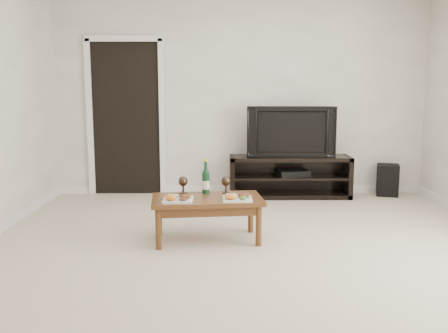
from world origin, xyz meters
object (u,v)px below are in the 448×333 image
media_console (290,177)px  television (291,131)px  subwoofer (388,180)px  coffee_table (207,219)px

media_console → television: television is taller
television → media_console: bearing=0.0°
media_console → television: (0.00, 0.00, 0.61)m
subwoofer → television: bearing=-160.7°
subwoofer → coffee_table: 3.12m
subwoofer → coffee_table: subwoofer is taller
media_console → television: 0.61m
coffee_table → media_console: bearing=61.2°
media_console → coffee_table: media_console is taller
subwoofer → coffee_table: bearing=-124.3°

